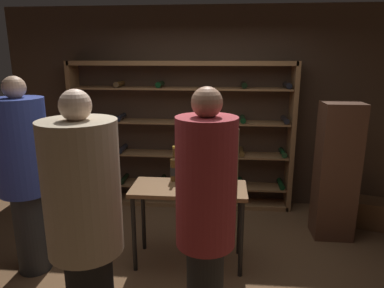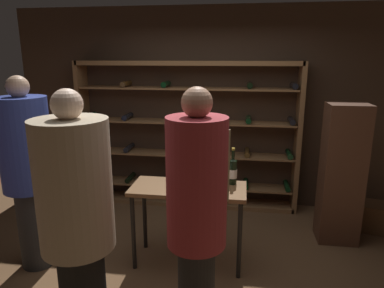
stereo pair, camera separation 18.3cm
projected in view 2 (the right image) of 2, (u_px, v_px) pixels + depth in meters
The scene contains 14 objects.
ground_plane at pixel (191, 270), 3.51m from camera, with size 9.68×9.68×0.00m, color brown.
back_wall at pixel (210, 108), 4.93m from camera, with size 5.58×0.10×2.77m, color #3D2B1E.
wine_rack at pixel (188, 136), 4.86m from camera, with size 3.09×0.32×2.04m.
tasting_table at pixel (188, 197), 3.49m from camera, with size 1.15×0.50×0.84m.
person_guest_plum_blouse at pixel (197, 212), 2.38m from camera, with size 0.42×0.41×1.92m.
person_host_in_suit at pixel (77, 216), 2.35m from camera, with size 0.50×0.50×1.91m.
person_bystander_red_print at pixel (27, 166), 3.36m from camera, with size 0.48×0.48×1.94m.
wine_crate at pixel (382, 218), 4.26m from camera, with size 0.48×0.34×0.34m, color brown.
display_cabinet at pixel (342, 174), 3.92m from camera, with size 0.44×0.36×1.61m, color #4C2D1E.
wine_bottle_red_label at pixel (175, 168), 3.62m from camera, with size 0.09×0.09×0.37m.
wine_bottle_green_slim at pixel (218, 172), 3.48m from camera, with size 0.07×0.07×0.37m.
wine_bottle_gold_foil at pixel (233, 171), 3.51m from camera, with size 0.09×0.09×0.38m.
wine_glass_stemmed_right at pixel (222, 182), 3.28m from camera, with size 0.08×0.08×0.15m.
wine_glass_stemmed_center at pixel (208, 177), 3.39m from camera, with size 0.08×0.08×0.16m.
Camera 2 is at (0.47, -3.05, 2.11)m, focal length 32.44 mm.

